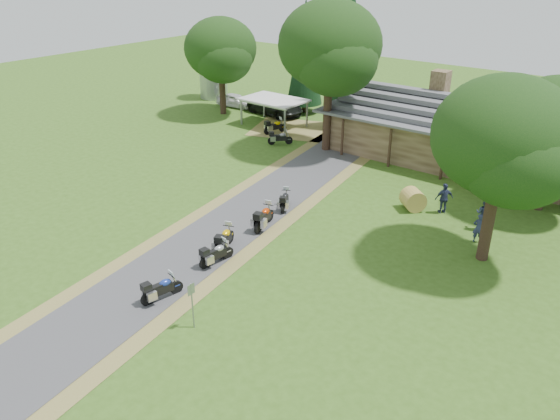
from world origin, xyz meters
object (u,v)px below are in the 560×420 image
Objects in this scene: car_dark_suv at (276,102)px; motorcycle_row_c at (225,238)px; motorcycle_row_d at (264,216)px; silo at (213,70)px; car_white_sedan at (235,99)px; motorcycle_carport_b at (280,137)px; motorcycle_row_a at (162,287)px; hay_bale at (413,199)px; motorcycle_carport_a at (275,126)px; lodge at (469,130)px; motorcycle_row_b at (216,253)px; carport at (274,112)px; motorcycle_row_e at (285,199)px.

car_dark_suv reaches higher than motorcycle_row_c.
silo is at bearing 34.23° from motorcycle_row_d.
motorcycle_carport_b is at bearing -128.18° from car_white_sedan.
hay_bale is at bearing -4.95° from motorcycle_row_a.
hay_bale reaches higher than motorcycle_carport_b.
motorcycle_row_c reaches higher than motorcycle_carport_a.
hay_bale is at bearing -63.44° from motorcycle_carport_b.
silo reaches higher than motorcycle_row_c.
motorcycle_row_d reaches higher than hay_bale.
lodge is 18.34m from motorcycle_row_d.
motorcycle_carport_a is (12.97, -5.94, -2.27)m from silo.
motorcycle_row_a reaches higher than motorcycle_row_b.
car_dark_suv is at bearing 175.63° from lodge.
car_white_sedan is at bearing 160.65° from carport.
motorcycle_row_a is 0.95× the size of motorcycle_carport_a.
motorcycle_row_b is 7.37m from motorcycle_row_e.
motorcycle_row_c is at bearing -140.06° from car_dark_suv.
carport is 3.10× the size of motorcycle_carport_b.
car_dark_suv is at bearing 86.19° from motorcycle_carport_b.
car_white_sedan is 27.12m from hay_bale.
car_white_sedan is 2.51× the size of motorcycle_row_c.
car_white_sedan reaches higher than motorcycle_carport_a.
motorcycle_row_a is at bearing 167.09° from motorcycle_row_c.
motorcycle_row_e is at bearing -2.72° from motorcycle_row_d.
silo is 5.12m from car_white_sedan.
car_dark_suv is 8.95m from motorcycle_carport_b.
car_dark_suv is at bearing -93.66° from car_white_sedan.
motorcycle_carport_a is 1.09× the size of motorcycle_carport_b.
car_white_sedan is at bearing 21.20° from motorcycle_row_e.
carport is at bearing 39.70° from motorcycle_row_a.
motorcycle_row_d is (18.99, -18.72, -0.13)m from car_white_sedan.
carport is at bearing 39.29° from motorcycle_row_b.
car_dark_suv is 3.13× the size of motorcycle_row_c.
motorcycle_row_e is (-1.21, 7.27, -0.02)m from motorcycle_row_b.
hay_bale is (16.07, -6.92, -0.01)m from motorcycle_carport_a.
motorcycle_row_d is at bearing -141.49° from car_white_sedan.
car_dark_suv is at bearing 11.83° from motorcycle_row_e.
lodge is 10.92× the size of motorcycle_carport_a.
motorcycle_row_b is (19.61, -23.28, -0.21)m from car_white_sedan.
silo is at bearing 52.35° from motorcycle_row_a.
motorcycle_row_a is 16.43m from hay_bale.
car_dark_suv is 3.42× the size of motorcycle_row_b.
carport is at bearing 60.98° from motorcycle_carport_a.
motorcycle_carport_a reaches higher than motorcycle_row_b.
motorcycle_row_a is at bearing -150.65° from car_white_sedan.
motorcycle_row_a is at bearing -110.38° from motorcycle_carport_b.
motorcycle_row_a is 1.03× the size of motorcycle_carport_b.
motorcycle_row_e is (22.81, -17.52, -2.33)m from silo.
motorcycle_row_a is at bearing -143.74° from car_dark_suv.
silo is 0.93× the size of car_dark_suv.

